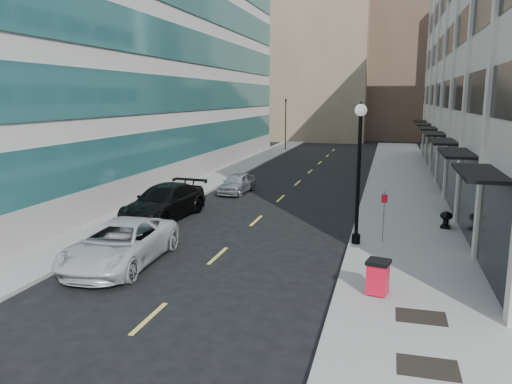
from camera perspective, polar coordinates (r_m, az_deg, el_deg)
The scene contains 19 objects.
ground at distance 13.67m, azimuth -16.08°, elevation -17.13°, with size 160.00×160.00×0.00m, color black.
sidewalk_right at distance 30.89m, azimuth 16.56°, elevation -1.29°, with size 5.00×80.00×0.15m, color gray.
sidewalk_left at distance 33.50m, azimuth -8.09°, elevation -0.03°, with size 3.00×80.00×0.15m, color gray.
building_left at distance 43.64m, azimuth -16.60°, elevation 15.21°, with size 16.14×46.00×20.00m.
skyline_tan_near at distance 79.32m, azimuth 7.65°, elevation 16.28°, with size 14.00×18.00×28.00m, color #8E7B5D.
skyline_brown at distance 82.95m, azimuth 16.75°, elevation 17.78°, with size 12.00×16.00×34.00m, color brown.
skyline_tan_far at distance 90.71m, azimuth 1.99°, elevation 13.77°, with size 12.00×14.00×22.00m, color #8E7B5D.
skyline_stone at distance 77.19m, azimuth 24.19°, elevation 12.63°, with size 10.00×14.00×20.00m, color beige.
grate_mid at distance 12.86m, azimuth 19.03°, elevation -18.41°, with size 1.40×1.00×0.01m, color black.
grate_far at distance 15.37m, azimuth 18.34°, elevation -13.37°, with size 1.40×1.00×0.01m, color black.
road_centerline at distance 28.71m, azimuth 1.57°, elevation -1.88°, with size 0.15×68.20×0.01m.
traffic_signal at distance 59.47m, azimuth 3.43°, elevation 10.22°, with size 0.66×0.66×6.98m.
car_white_van at distance 19.69m, azimuth -15.26°, elevation -5.74°, with size 2.75×5.97×1.66m, color silver.
car_black_pickup at distance 26.61m, azimuth -10.46°, elevation -1.14°, with size 2.47×6.07×1.76m, color black.
car_silver_sedan at distance 33.19m, azimuth -2.20°, elevation 1.02°, with size 1.58×3.93×1.34m, color #9FA1A7.
trash_bin at distance 16.40m, azimuth 13.76°, elevation -9.31°, with size 0.82×0.85×1.13m.
lamppost at distance 21.15m, azimuth 11.68°, elevation 3.46°, with size 0.50×0.50×6.02m.
sign_post at distance 21.87m, azimuth 14.42°, elevation -1.92°, with size 0.26×0.13×2.26m.
urn_planter at distance 25.43m, azimuth 20.91°, elevation -2.79°, with size 0.59×0.59×0.81m.
Camera 1 is at (6.49, -10.24, 6.31)m, focal length 35.00 mm.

